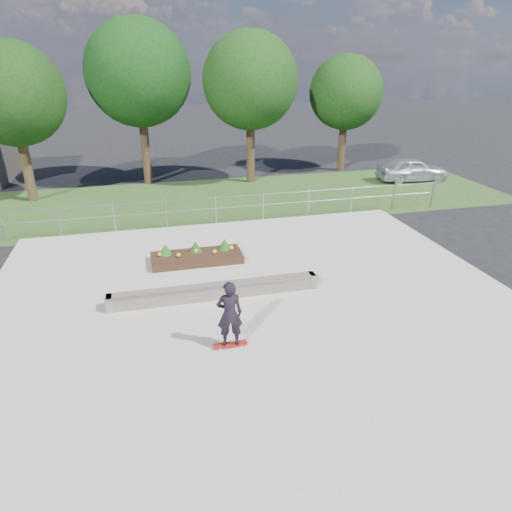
{
  "coord_description": "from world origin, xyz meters",
  "views": [
    {
      "loc": [
        -2.7,
        -10.17,
        6.35
      ],
      "look_at": [
        0.2,
        1.5,
        1.1
      ],
      "focal_mm": 32.0,
      "sensor_mm": 36.0,
      "label": 1
    }
  ],
  "objects": [
    {
      "name": "tree_mid_left",
      "position": [
        -2.5,
        15.0,
        5.61
      ],
      "size": [
        5.25,
        5.25,
        8.25
      ],
      "color": "#332114",
      "rests_on": "ground"
    },
    {
      "name": "grass_verge",
      "position": [
        0.0,
        11.0,
        0.01
      ],
      "size": [
        30.0,
        8.0,
        0.02
      ],
      "primitive_type": "cube",
      "color": "#2A481C",
      "rests_on": "ground"
    },
    {
      "name": "grind_ledge",
      "position": [
        -1.05,
        1.23,
        0.26
      ],
      "size": [
        6.0,
        0.44,
        0.43
      ],
      "color": "brown",
      "rests_on": "concrete_slab"
    },
    {
      "name": "skateboarder",
      "position": [
        -1.11,
        -1.26,
        0.95
      ],
      "size": [
        0.8,
        0.44,
        1.72
      ],
      "color": "white",
      "rests_on": "concrete_slab"
    },
    {
      "name": "parked_car",
      "position": [
        11.72,
        12.04,
        0.65
      ],
      "size": [
        3.94,
        1.85,
        1.31
      ],
      "primitive_type": "imported",
      "rotation": [
        0.0,
        0.0,
        1.49
      ],
      "color": "silver",
      "rests_on": "ground"
    },
    {
      "name": "tree_mid_right",
      "position": [
        3.0,
        14.0,
        5.23
      ],
      "size": [
        4.9,
        4.9,
        7.7
      ],
      "color": "#322214",
      "rests_on": "ground"
    },
    {
      "name": "ground",
      "position": [
        0.0,
        0.0,
        0.0
      ],
      "size": [
        120.0,
        120.0,
        0.0
      ],
      "primitive_type": "plane",
      "color": "black",
      "rests_on": "ground"
    },
    {
      "name": "tree_far_right",
      "position": [
        9.0,
        15.5,
        4.48
      ],
      "size": [
        4.2,
        4.2,
        6.6
      ],
      "color": "#321F14",
      "rests_on": "ground"
    },
    {
      "name": "planter_bed",
      "position": [
        -1.26,
        3.92,
        0.24
      ],
      "size": [
        3.0,
        1.2,
        0.61
      ],
      "color": "black",
      "rests_on": "concrete_slab"
    },
    {
      "name": "concrete_slab",
      "position": [
        0.0,
        0.0,
        0.03
      ],
      "size": [
        15.0,
        15.0,
        0.06
      ],
      "primitive_type": "cube",
      "color": "#AEA79B",
      "rests_on": "ground"
    },
    {
      "name": "tree_far_left",
      "position": [
        -8.0,
        13.0,
        4.85
      ],
      "size": [
        4.55,
        4.55,
        7.15
      ],
      "color": "#382716",
      "rests_on": "ground"
    },
    {
      "name": "fence",
      "position": [
        0.0,
        7.5,
        0.77
      ],
      "size": [
        20.06,
        0.06,
        1.2
      ],
      "color": "#919398",
      "rests_on": "ground"
    }
  ]
}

